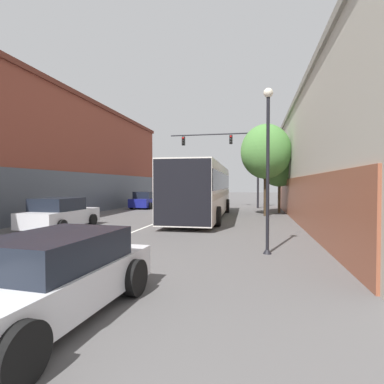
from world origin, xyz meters
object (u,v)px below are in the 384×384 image
at_px(bus, 202,188).
at_px(parked_car_left_mid, 146,200).
at_px(hatchback_foreground, 49,279).
at_px(traffic_signal_gantry, 232,152).
at_px(street_tree_far, 266,152).
at_px(parked_car_left_near, 60,214).
at_px(street_tree_near, 279,164).
at_px(street_lamp, 268,165).

relative_size(bus, parked_car_left_mid, 3.00).
bearing_deg(hatchback_foreground, bus, 3.96).
relative_size(bus, traffic_signal_gantry, 1.51).
bearing_deg(street_tree_far, hatchback_foreground, -103.03).
bearing_deg(hatchback_foreground, parked_car_left_near, 38.31).
bearing_deg(parked_car_left_near, street_tree_near, -45.51).
height_order(hatchback_foreground, parked_car_left_near, parked_car_left_near).
xyz_separation_m(hatchback_foreground, traffic_signal_gantry, (1.07, 23.00, 4.38)).
height_order(street_lamp, street_tree_near, street_tree_near).
bearing_deg(parked_car_left_near, bus, -43.64).
bearing_deg(parked_car_left_near, street_tree_far, -50.05).
bearing_deg(street_tree_far, bus, -153.02).
relative_size(traffic_signal_gantry, street_tree_near, 1.51).
xyz_separation_m(bus, parked_car_left_near, (-5.81, -5.91, -1.16)).
relative_size(hatchback_foreground, street_lamp, 0.87).
height_order(parked_car_left_mid, street_tree_near, street_tree_near).
distance_m(bus, parked_car_left_mid, 9.09).
bearing_deg(street_tree_far, parked_car_left_mid, 155.71).
xyz_separation_m(parked_car_left_near, street_tree_far, (9.75, 7.91, 3.58)).
xyz_separation_m(traffic_signal_gantry, street_tree_near, (3.79, -4.18, -1.39)).
bearing_deg(street_lamp, street_tree_near, 84.22).
bearing_deg(hatchback_foreground, street_lamp, -30.45).
xyz_separation_m(parked_car_left_near, street_tree_near, (10.80, 10.29, 2.94)).
height_order(bus, street_lamp, street_lamp).
relative_size(hatchback_foreground, parked_car_left_near, 1.09).
height_order(street_tree_near, street_tree_far, street_tree_far).
height_order(parked_car_left_mid, street_tree_far, street_tree_far).
bearing_deg(bus, parked_car_left_near, 133.89).
bearing_deg(bus, street_tree_far, -64.61).
height_order(bus, parked_car_left_mid, bus).
height_order(hatchback_foreground, street_lamp, street_lamp).
xyz_separation_m(parked_car_left_mid, traffic_signal_gantry, (7.38, 2.00, 4.32)).
xyz_separation_m(hatchback_foreground, street_tree_far, (3.80, 16.44, 3.63)).
height_order(hatchback_foreground, street_tree_far, street_tree_far).
relative_size(parked_car_left_near, street_lamp, 0.80).
bearing_deg(street_lamp, street_tree_far, 88.36).
height_order(traffic_signal_gantry, street_tree_near, traffic_signal_gantry).
bearing_deg(bus, parked_car_left_mid, 41.66).
bearing_deg(parked_car_left_mid, street_lamp, -146.38).
bearing_deg(hatchback_foreground, street_tree_far, -9.58).
height_order(hatchback_foreground, parked_car_left_mid, parked_car_left_mid).
bearing_deg(street_lamp, parked_car_left_near, 160.44).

